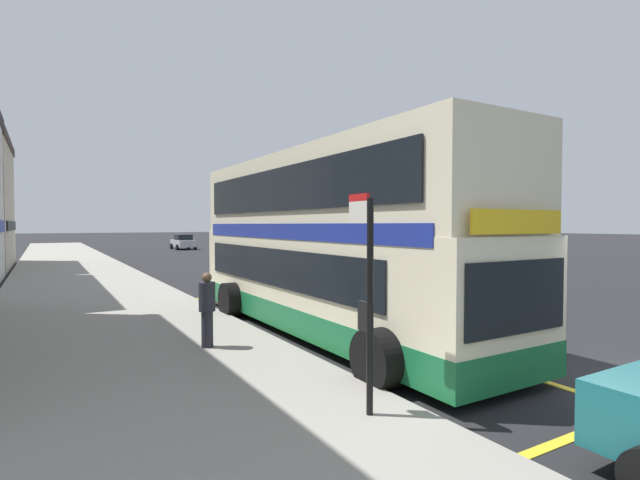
# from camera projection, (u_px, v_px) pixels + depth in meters

# --- Properties ---
(ground_plane) EXTENTS (260.00, 260.00, 0.00)m
(ground_plane) POSITION_uv_depth(u_px,v_px,m) (174.00, 260.00, 35.43)
(ground_plane) COLOR black
(pavement_near) EXTENTS (6.00, 76.00, 0.14)m
(pavement_near) POSITION_uv_depth(u_px,v_px,m) (69.00, 263.00, 31.87)
(pavement_near) COLOR gray
(pavement_near) RESTS_ON ground
(double_decker_bus) EXTENTS (3.25, 10.94, 4.40)m
(double_decker_bus) POSITION_uv_depth(u_px,v_px,m) (326.00, 249.00, 11.61)
(double_decker_bus) COLOR beige
(double_decker_bus) RESTS_ON ground
(bus_bay_markings) EXTENTS (2.89, 13.53, 0.01)m
(bus_bay_markings) POSITION_uv_depth(u_px,v_px,m) (320.00, 331.00, 11.77)
(bus_bay_markings) COLOR yellow
(bus_bay_markings) RESTS_ON ground
(bus_stop_sign) EXTENTS (0.09, 0.51, 2.96)m
(bus_stop_sign) POSITION_uv_depth(u_px,v_px,m) (367.00, 287.00, 6.27)
(bus_stop_sign) COLOR black
(bus_stop_sign) RESTS_ON pavement_near
(parked_car_silver_far) EXTENTS (2.09, 4.20, 1.62)m
(parked_car_silver_far) POSITION_uv_depth(u_px,v_px,m) (183.00, 242.00, 50.54)
(parked_car_silver_far) COLOR #B2B5BA
(parked_car_silver_far) RESTS_ON ground
(parked_car_white_distant) EXTENTS (2.09, 4.20, 1.62)m
(parked_car_white_distant) POSITION_uv_depth(u_px,v_px,m) (293.00, 261.00, 24.21)
(parked_car_white_distant) COLOR silver
(parked_car_white_distant) RESTS_ON ground
(pedestrian_waiting_near_sign) EXTENTS (0.34, 0.34, 1.55)m
(pedestrian_waiting_near_sign) POSITION_uv_depth(u_px,v_px,m) (207.00, 307.00, 9.69)
(pedestrian_waiting_near_sign) COLOR #26262D
(pedestrian_waiting_near_sign) RESTS_ON pavement_near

